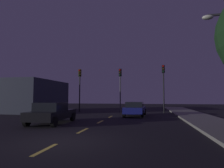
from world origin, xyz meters
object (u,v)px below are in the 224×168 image
at_px(traffic_signal_left, 80,82).
at_px(car_stopped_ahead, 135,109).
at_px(traffic_signal_right, 164,80).
at_px(car_adjacent_lane, 52,113).
at_px(traffic_signal_center, 120,82).

bearing_deg(traffic_signal_left, car_stopped_ahead, -31.12).
distance_m(traffic_signal_left, traffic_signal_right, 10.01).
relative_size(traffic_signal_left, car_stopped_ahead, 1.33).
xyz_separation_m(traffic_signal_left, car_adjacent_lane, (1.89, -10.45, -2.92)).
bearing_deg(traffic_signal_right, traffic_signal_left, -180.00).
height_order(car_stopped_ahead, car_adjacent_lane, car_adjacent_lane).
xyz_separation_m(traffic_signal_right, car_stopped_ahead, (-2.97, -4.25, -3.08)).
relative_size(traffic_signal_left, car_adjacent_lane, 1.23).
bearing_deg(car_adjacent_lane, traffic_signal_center, 73.21).
bearing_deg(traffic_signal_right, traffic_signal_center, -179.99).
height_order(traffic_signal_right, car_adjacent_lane, traffic_signal_right).
distance_m(traffic_signal_left, traffic_signal_center, 5.04).
height_order(traffic_signal_center, car_adjacent_lane, traffic_signal_center).
distance_m(traffic_signal_center, car_adjacent_lane, 11.28).
bearing_deg(car_adjacent_lane, traffic_signal_left, 100.24).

